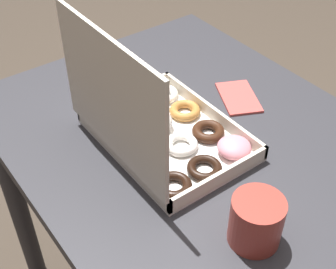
{
  "coord_description": "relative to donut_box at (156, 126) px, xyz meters",
  "views": [
    {
      "loc": [
        -0.61,
        0.51,
        1.41
      ],
      "look_at": [
        0.01,
        0.05,
        0.76
      ],
      "focal_mm": 50.0,
      "sensor_mm": 36.0,
      "label": 1
    }
  ],
  "objects": [
    {
      "name": "dining_table",
      "position": [
        -0.01,
        -0.08,
        -0.18
      ],
      "size": [
        0.92,
        0.74,
        0.74
      ],
      "color": "#2D2D33",
      "rests_on": "ground_plane"
    },
    {
      "name": "donut_box",
      "position": [
        0.0,
        0.0,
        0.0
      ],
      "size": [
        0.35,
        0.26,
        0.3
      ],
      "color": "white",
      "rests_on": "dining_table"
    },
    {
      "name": "coffee_mug",
      "position": [
        -0.3,
        0.01,
        -0.0
      ],
      "size": [
        0.09,
        0.09,
        0.09
      ],
      "color": "#A3382D",
      "rests_on": "dining_table"
    },
    {
      "name": "paper_napkin",
      "position": [
        0.02,
        -0.26,
        -0.05
      ],
      "size": [
        0.16,
        0.13,
        0.01
      ],
      "color": "#CC4C47",
      "rests_on": "dining_table"
    }
  ]
}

